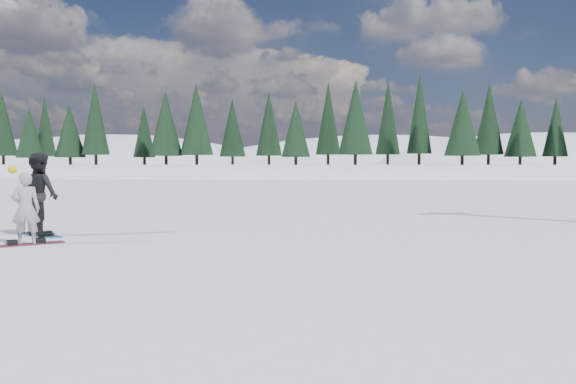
# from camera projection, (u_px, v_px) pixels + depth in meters

# --- Properties ---
(ground) EXTENTS (420.00, 420.00, 0.00)m
(ground) POSITION_uv_depth(u_px,v_px,m) (79.00, 239.00, 12.89)
(ground) COLOR white
(ground) RESTS_ON ground
(alpine_backdrop) EXTENTS (412.50, 227.00, 53.20)m
(alpine_backdrop) POSITION_uv_depth(u_px,v_px,m) (293.00, 206.00, 202.78)
(alpine_backdrop) COLOR white
(alpine_backdrop) RESTS_ON ground
(snowboarder_woman) EXTENTS (0.68, 0.59, 1.70)m
(snowboarder_woman) POSITION_uv_depth(u_px,v_px,m) (25.00, 208.00, 11.90)
(snowboarder_woman) COLOR #A7A7AC
(snowboarder_woman) RESTS_ON ground
(snowboarder_man) EXTENTS (1.22, 1.15, 2.00)m
(snowboarder_man) POSITION_uv_depth(u_px,v_px,m) (39.00, 194.00, 13.46)
(snowboarder_man) COLOR black
(snowboarder_man) RESTS_ON ground
(snowboard_woman) EXTENTS (1.31, 1.20, 0.03)m
(snowboard_woman) POSITION_uv_depth(u_px,v_px,m) (26.00, 244.00, 11.94)
(snowboard_woman) COLOR maroon
(snowboard_woman) RESTS_ON ground
(snowboard_man) EXTENTS (1.42, 1.04, 0.03)m
(snowboard_man) POSITION_uv_depth(u_px,v_px,m) (40.00, 235.00, 13.52)
(snowboard_man) COLOR #196D8E
(snowboard_man) RESTS_ON ground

